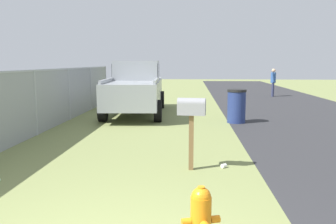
{
  "coord_description": "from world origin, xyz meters",
  "views": [
    {
      "loc": [
        -2.94,
        -0.81,
        2.03
      ],
      "look_at": [
        4.72,
        -0.3,
        0.94
      ],
      "focal_mm": 37.59,
      "sensor_mm": 36.0,
      "label": 1
    }
  ],
  "objects": [
    {
      "name": "fire_hydrant",
      "position": [
        0.55,
        -0.92,
        0.37
      ],
      "size": [
        0.38,
        0.42,
        0.76
      ],
      "rotation": [
        0.0,
        0.0,
        3.42
      ],
      "color": "orange",
      "rests_on": "ground"
    },
    {
      "name": "mailbox",
      "position": [
        3.57,
        -0.82,
        1.1
      ],
      "size": [
        0.26,
        0.54,
        1.37
      ],
      "rotation": [
        0.0,
        0.0,
        -0.12
      ],
      "color": "brown",
      "rests_on": "ground"
    },
    {
      "name": "pickup_truck",
      "position": [
        10.95,
        1.38,
        1.11
      ],
      "size": [
        5.7,
        2.4,
        2.09
      ],
      "rotation": [
        0.0,
        0.0,
        0.06
      ],
      "color": "#93999E",
      "rests_on": "ground"
    },
    {
      "name": "trash_bin",
      "position": [
        8.95,
        -2.34,
        0.57
      ],
      "size": [
        0.64,
        0.64,
        1.13
      ],
      "color": "navy",
      "rests_on": "ground"
    },
    {
      "name": "pedestrian",
      "position": [
        18.43,
        -5.69,
        0.96
      ],
      "size": [
        0.47,
        0.3,
        1.66
      ],
      "rotation": [
        0.0,
        0.0,
        4.39
      ],
      "color": "#2D3351",
      "rests_on": "ground"
    },
    {
      "name": "fence_section",
      "position": [
        7.84,
        3.51,
        0.99
      ],
      "size": [
        13.57,
        0.07,
        1.83
      ],
      "color": "#9EA3A8",
      "rests_on": "ground"
    },
    {
      "name": "litter_cup_midfield_a",
      "position": [
        3.72,
        -1.45,
        0.04
      ],
      "size": [
        0.13,
        0.13,
        0.08
      ],
      "primitive_type": "cylinder",
      "rotation": [
        0.0,
        1.57,
        5.44
      ],
      "color": "white",
      "rests_on": "ground"
    }
  ]
}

